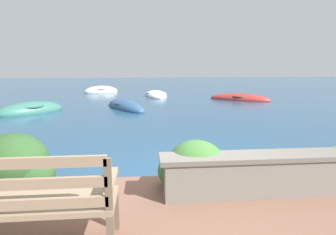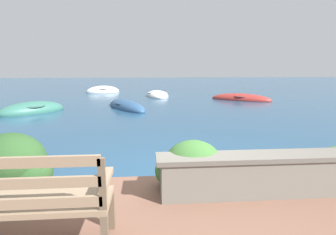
# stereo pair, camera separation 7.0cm
# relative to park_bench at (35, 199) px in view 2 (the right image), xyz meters

# --- Properties ---
(ground_plane) EXTENTS (80.00, 80.00, 0.00)m
(ground_plane) POSITION_rel_park_bench_xyz_m (1.42, 1.52, -0.70)
(ground_plane) COLOR navy
(park_bench) EXTENTS (1.29, 0.48, 0.93)m
(park_bench) POSITION_rel_park_bench_xyz_m (0.00, 0.00, 0.00)
(park_bench) COLOR brown
(park_bench) RESTS_ON patio_terrace
(stone_wall) EXTENTS (2.49, 0.39, 0.54)m
(stone_wall) POSITION_rel_park_bench_xyz_m (2.33, 0.85, -0.21)
(stone_wall) COLOR slate
(stone_wall) RESTS_ON patio_terrace
(hedge_clump_far_left) EXTENTS (1.13, 0.81, 0.77)m
(hedge_clump_far_left) POSITION_rel_park_bench_xyz_m (-0.83, 1.23, -0.15)
(hedge_clump_far_left) COLOR #284C23
(hedge_clump_far_left) RESTS_ON patio_terrace
(hedge_clump_left) EXTENTS (0.98, 0.70, 0.66)m
(hedge_clump_left) POSITION_rel_park_bench_xyz_m (1.57, 1.08, -0.19)
(hedge_clump_left) COLOR #38662D
(hedge_clump_left) RESTS_ON patio_terrace
(rowboat_nearest) EXTENTS (2.61, 2.58, 0.79)m
(rowboat_nearest) POSITION_rel_park_bench_xyz_m (-3.66, 8.64, -0.63)
(rowboat_nearest) COLOR #336B5B
(rowboat_nearest) RESTS_ON ground_plane
(rowboat_mid) EXTENTS (2.31, 3.17, 0.66)m
(rowboat_mid) POSITION_rel_park_bench_xyz_m (0.05, 9.41, -0.65)
(rowboat_mid) COLOR #2D517A
(rowboat_mid) RESTS_ON ground_plane
(rowboat_far) EXTENTS (3.30, 2.57, 0.64)m
(rowboat_far) POSITION_rel_park_bench_xyz_m (6.13, 11.80, -0.65)
(rowboat_far) COLOR #9E2D28
(rowboat_far) RESTS_ON ground_plane
(rowboat_outer) EXTENTS (1.58, 3.01, 0.62)m
(rowboat_outer) POSITION_rel_park_bench_xyz_m (1.62, 14.03, -0.65)
(rowboat_outer) COLOR silver
(rowboat_outer) RESTS_ON ground_plane
(rowboat_distant) EXTENTS (2.54, 1.78, 0.84)m
(rowboat_distant) POSITION_rel_park_bench_xyz_m (-2.16, 16.70, -0.63)
(rowboat_distant) COLOR silver
(rowboat_distant) RESTS_ON ground_plane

